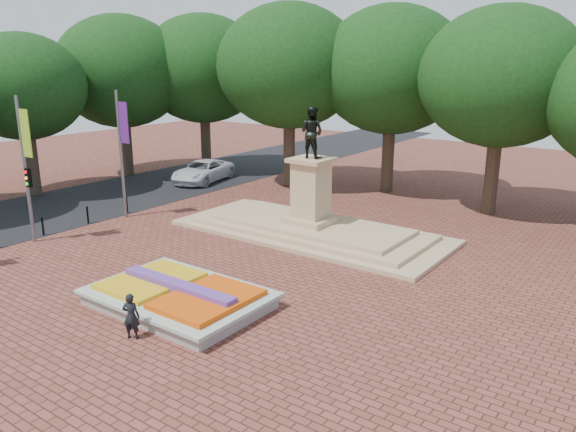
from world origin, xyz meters
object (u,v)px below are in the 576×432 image
object	(u,v)px
flower_bed	(179,296)
monument	(311,217)
pedestrian	(131,316)
van	(203,171)

from	to	relation	value
flower_bed	monument	xyz separation A→B (m)	(-1.03, 10.00, 0.50)
flower_bed	pedestrian	distance (m)	2.66
van	flower_bed	bearing A→B (deg)	-60.50
monument	pedestrian	world-z (taller)	monument
monument	pedestrian	distance (m)	12.67
flower_bed	van	xyz separation A→B (m)	(-14.34, 15.85, 0.39)
flower_bed	van	distance (m)	21.38
flower_bed	van	bearing A→B (deg)	132.13
flower_bed	pedestrian	xyz separation A→B (m)	(0.58, -2.57, 0.39)
monument	flower_bed	bearing A→B (deg)	-84.13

